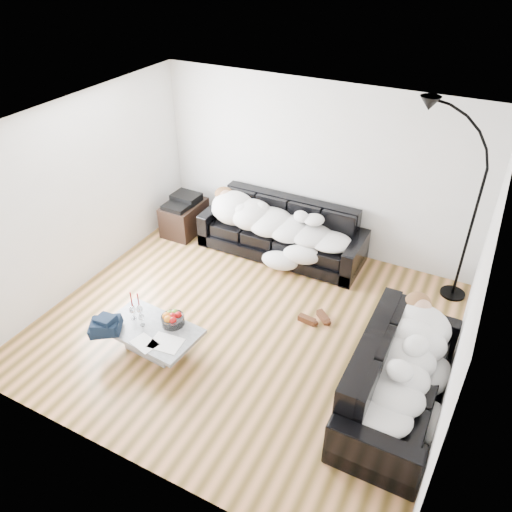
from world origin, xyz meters
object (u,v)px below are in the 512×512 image
at_px(shoes, 315,318).
at_px(av_cabinet, 184,218).
at_px(sleeper_back, 281,219).
at_px(fruit_bowl, 173,318).
at_px(sofa_back, 282,230).
at_px(stereo, 183,200).
at_px(wine_glass_c, 142,320).
at_px(wine_glass_a, 140,312).
at_px(wine_glass_b, 133,313).
at_px(candle_left, 131,300).
at_px(sleeper_right, 404,361).
at_px(coffee_table, 153,339).
at_px(floor_lamp, 472,222).
at_px(sofa_right, 400,376).
at_px(candle_right, 138,301).

relative_size(shoes, av_cabinet, 0.52).
height_order(sleeper_back, fruit_bowl, sleeper_back).
xyz_separation_m(sofa_back, sleeper_back, (0.00, -0.05, 0.22)).
relative_size(av_cabinet, stereo, 1.72).
relative_size(sofa_back, wine_glass_c, 15.51).
bearing_deg(sofa_back, fruit_bowl, -96.92).
xyz_separation_m(wine_glass_a, wine_glass_b, (-0.07, -0.05, -0.00)).
bearing_deg(candle_left, sleeper_right, 5.78).
distance_m(coffee_table, wine_glass_b, 0.40).
xyz_separation_m(sleeper_right, candle_left, (-3.27, -0.33, -0.18)).
xyz_separation_m(wine_glass_a, candle_left, (-0.21, 0.11, 0.03)).
bearing_deg(wine_glass_b, shoes, 35.88).
xyz_separation_m(sofa_back, wine_glass_a, (-0.71, -2.56, 0.01)).
height_order(av_cabinet, floor_lamp, floor_lamp).
height_order(sofa_right, av_cabinet, sofa_right).
distance_m(coffee_table, shoes, 2.08).
distance_m(sleeper_back, shoes, 1.72).
height_order(candle_right, shoes, candle_right).
relative_size(wine_glass_a, wine_glass_b, 1.02).
height_order(sofa_back, wine_glass_b, sofa_back).
height_order(sofa_right, coffee_table, sofa_right).
relative_size(sofa_right, stereo, 4.75).
relative_size(sofa_back, coffee_table, 2.22).
distance_m(sleeper_right, candle_right, 3.20).
bearing_deg(candle_right, sofa_back, 71.05).
height_order(coffee_table, floor_lamp, floor_lamp).
height_order(wine_glass_c, av_cabinet, av_cabinet).
xyz_separation_m(wine_glass_c, floor_lamp, (3.20, 2.80, 0.75)).
bearing_deg(fruit_bowl, sleeper_right, 7.27).
xyz_separation_m(wine_glass_b, av_cabinet, (-0.94, 2.46, -0.16)).
xyz_separation_m(candle_right, stereo, (-0.88, 2.28, 0.13)).
bearing_deg(floor_lamp, stereo, 169.07).
relative_size(sleeper_right, stereo, 4.07).
height_order(sleeper_back, wine_glass_a, sleeper_back).
xyz_separation_m(wine_glass_b, shoes, (1.85, 1.34, -0.38)).
height_order(wine_glass_a, candle_right, candle_right).
relative_size(sofa_back, candle_right, 10.65).
distance_m(wine_glass_c, candle_right, 0.32).
relative_size(sleeper_right, candle_right, 7.50).
xyz_separation_m(wine_glass_c, shoes, (1.68, 1.39, -0.37)).
height_order(sleeper_right, shoes, sleeper_right).
xyz_separation_m(sleeper_right, wine_glass_c, (-2.96, -0.53, -0.22)).
bearing_deg(fruit_bowl, coffee_table, -133.08).
height_order(sleeper_back, candle_left, sleeper_back).
height_order(av_cabinet, stereo, stereo).
distance_m(coffee_table, wine_glass_c, 0.28).
xyz_separation_m(sofa_back, wine_glass_b, (-0.78, -2.60, 0.01)).
bearing_deg(wine_glass_a, coffee_table, -22.13).
relative_size(sleeper_back, shoes, 5.44).
xyz_separation_m(wine_glass_c, av_cabinet, (-1.11, 2.51, -0.16)).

